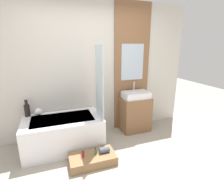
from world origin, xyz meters
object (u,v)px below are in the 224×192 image
object	(u,v)px
wooden_step_bench	(93,159)
vase_tall_dark	(27,110)
bathtub	(64,133)
sink	(136,95)
bottle_soap_secondary	(96,151)
bottle_soap_primary	(83,154)
vase_round_light	(38,112)

from	to	relation	value
wooden_step_bench	vase_tall_dark	world-z (taller)	vase_tall_dark
bathtub	vase_tall_dark	xyz separation A→B (m)	(-0.57, 0.30, 0.40)
sink	bottle_soap_secondary	bearing A→B (deg)	-143.96
vase_tall_dark	bottle_soap_primary	distance (m)	1.31
wooden_step_bench	vase_tall_dark	xyz separation A→B (m)	(-0.94, 0.92, 0.62)
bathtub	bottle_soap_secondary	xyz separation A→B (m)	(0.42, -0.62, -0.09)
sink	vase_tall_dark	bearing A→B (deg)	176.41
bottle_soap_secondary	sink	bearing A→B (deg)	36.04
wooden_step_bench	bottle_soap_secondary	distance (m)	0.13
bathtub	bottle_soap_secondary	world-z (taller)	bathtub
bathtub	sink	xyz separation A→B (m)	(1.50, 0.17, 0.51)
sink	vase_tall_dark	world-z (taller)	sink
wooden_step_bench	bottle_soap_secondary	xyz separation A→B (m)	(0.05, 0.00, 0.12)
wooden_step_bench	bottle_soap_primary	size ratio (longest dim) A/B	6.94
vase_round_light	bottle_soap_primary	distance (m)	1.18
bathtub	vase_tall_dark	world-z (taller)	vase_tall_dark
sink	bottle_soap_primary	xyz separation A→B (m)	(-1.28, -0.79, -0.60)
bathtub	wooden_step_bench	distance (m)	0.75
wooden_step_bench	sink	xyz separation A→B (m)	(1.14, 0.79, 0.72)
bathtub	bottle_soap_primary	xyz separation A→B (m)	(0.22, -0.62, -0.10)
bottle_soap_primary	bottle_soap_secondary	xyz separation A→B (m)	(0.20, 0.00, 0.00)
vase_tall_dark	vase_round_light	bearing A→B (deg)	-6.14
bathtub	vase_tall_dark	distance (m)	0.76
vase_tall_dark	bottle_soap_primary	bearing A→B (deg)	-49.12
vase_round_light	bottle_soap_primary	bearing A→B (deg)	-55.53
sink	bottle_soap_secondary	distance (m)	1.47
bottle_soap_primary	bottle_soap_secondary	size ratio (longest dim) A/B	0.91
wooden_step_bench	sink	size ratio (longest dim) A/B	1.33
sink	vase_tall_dark	xyz separation A→B (m)	(-2.07, 0.13, -0.10)
vase_round_light	bottle_soap_primary	world-z (taller)	vase_round_light
wooden_step_bench	bottle_soap_primary	bearing A→B (deg)	180.00
bottle_soap_primary	bathtub	bearing A→B (deg)	109.94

